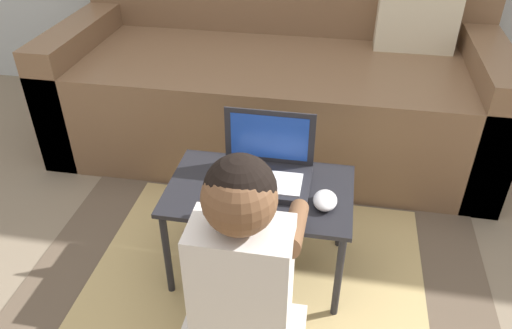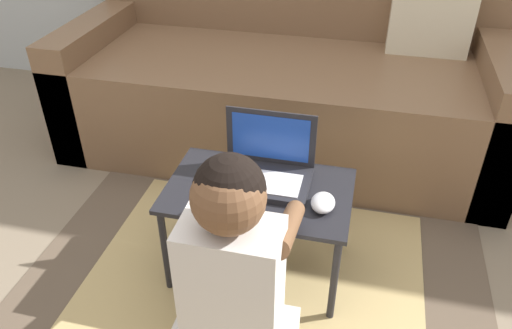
{
  "view_description": "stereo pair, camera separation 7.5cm",
  "coord_description": "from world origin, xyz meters",
  "px_view_note": "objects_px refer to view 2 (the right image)",
  "views": [
    {
      "loc": [
        0.26,
        -1.13,
        1.35
      ],
      "look_at": [
        0.02,
        0.21,
        0.42
      ],
      "focal_mm": 35.0,
      "sensor_mm": 36.0,
      "label": 1
    },
    {
      "loc": [
        0.34,
        -1.12,
        1.35
      ],
      "look_at": [
        0.02,
        0.21,
        0.42
      ],
      "focal_mm": 35.0,
      "sensor_mm": 36.0,
      "label": 2
    }
  ],
  "objects_px": {
    "laptop_desk": "(259,198)",
    "laptop": "(265,170)",
    "couch": "(287,82)",
    "person_seated": "(233,284)",
    "computer_mouse": "(323,203)"
  },
  "relations": [
    {
      "from": "couch",
      "to": "person_seated",
      "type": "height_order",
      "value": "couch"
    },
    {
      "from": "laptop_desk",
      "to": "couch",
      "type": "bearing_deg",
      "value": 94.73
    },
    {
      "from": "laptop_desk",
      "to": "person_seated",
      "type": "distance_m",
      "value": 0.4
    },
    {
      "from": "couch",
      "to": "laptop_desk",
      "type": "relative_size",
      "value": 3.32
    },
    {
      "from": "laptop_desk",
      "to": "computer_mouse",
      "type": "relative_size",
      "value": 5.99
    },
    {
      "from": "laptop",
      "to": "laptop_desk",
      "type": "bearing_deg",
      "value": -99.13
    },
    {
      "from": "laptop_desk",
      "to": "computer_mouse",
      "type": "xyz_separation_m",
      "value": [
        0.22,
        -0.05,
        0.06
      ]
    },
    {
      "from": "couch",
      "to": "laptop",
      "type": "relative_size",
      "value": 6.61
    },
    {
      "from": "couch",
      "to": "computer_mouse",
      "type": "xyz_separation_m",
      "value": [
        0.29,
        -0.99,
        0.07
      ]
    },
    {
      "from": "computer_mouse",
      "to": "person_seated",
      "type": "bearing_deg",
      "value": -118.51
    },
    {
      "from": "laptop_desk",
      "to": "laptop",
      "type": "height_order",
      "value": "laptop"
    },
    {
      "from": "couch",
      "to": "person_seated",
      "type": "distance_m",
      "value": 1.35
    },
    {
      "from": "couch",
      "to": "computer_mouse",
      "type": "bearing_deg",
      "value": -73.49
    },
    {
      "from": "laptop_desk",
      "to": "laptop",
      "type": "bearing_deg",
      "value": 80.87
    },
    {
      "from": "couch",
      "to": "computer_mouse",
      "type": "relative_size",
      "value": 19.92
    }
  ]
}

